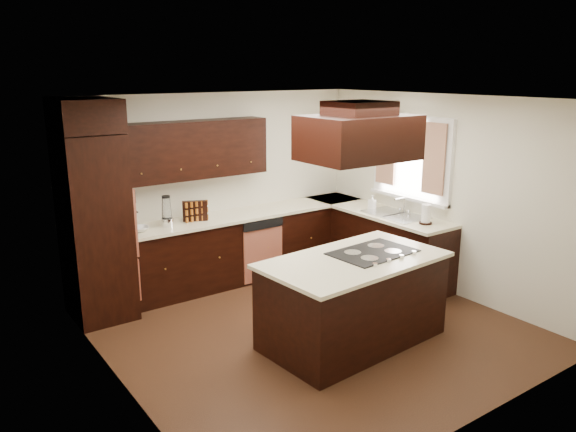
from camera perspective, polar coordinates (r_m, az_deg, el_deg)
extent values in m
cube|color=#502E1A|center=(6.35, 2.45, -11.44)|extent=(4.20, 4.20, 0.02)
cube|color=silver|center=(5.71, 2.73, 11.90)|extent=(4.20, 4.20, 0.02)
cube|color=beige|center=(7.64, -7.20, 2.95)|extent=(4.20, 0.02, 2.50)
cube|color=beige|center=(4.52, 19.34, -6.04)|extent=(4.20, 0.02, 2.50)
cube|color=beige|center=(4.95, -17.12, -4.05)|extent=(0.02, 4.20, 2.50)
cube|color=beige|center=(7.36, 15.66, 2.08)|extent=(0.02, 4.20, 2.50)
cube|color=black|center=(6.67, -18.99, -1.15)|extent=(0.65, 0.75, 2.12)
cube|color=#B45D44|center=(6.75, -16.20, -0.21)|extent=(0.05, 0.62, 0.78)
cube|color=black|center=(7.60, -5.66, -3.39)|extent=(2.93, 0.60, 0.88)
cube|color=black|center=(7.93, 8.80, -2.72)|extent=(0.60, 2.40, 0.88)
cube|color=#F0E7BF|center=(7.46, -5.69, -0.06)|extent=(2.93, 0.63, 0.04)
cube|color=#F0E7BF|center=(7.80, 8.85, 0.49)|extent=(0.63, 2.40, 0.04)
cube|color=black|center=(7.19, -9.69, 6.66)|extent=(2.00, 0.34, 0.72)
cube|color=#B45D44|center=(7.51, -2.59, -3.89)|extent=(0.60, 0.05, 0.72)
cube|color=white|center=(7.61, 12.46, 5.74)|extent=(0.06, 1.32, 1.12)
cube|color=white|center=(7.63, 12.61, 5.76)|extent=(0.00, 1.20, 1.00)
cube|color=beige|center=(7.29, 14.61, 5.63)|extent=(0.02, 0.34, 0.90)
cube|color=beige|center=(7.85, 9.92, 6.49)|extent=(0.02, 0.34, 0.90)
cube|color=silver|center=(7.56, 10.78, 0.15)|extent=(0.52, 0.84, 0.01)
cube|color=black|center=(5.94, 6.60, -8.66)|extent=(1.91, 1.13, 0.88)
cube|color=#F0E7BF|center=(5.78, 6.73, -4.47)|extent=(1.98, 1.21, 0.04)
cube|color=black|center=(5.97, 8.61, -3.66)|extent=(0.91, 0.64, 0.01)
cube|color=black|center=(5.39, 7.17, 7.90)|extent=(1.05, 0.72, 0.42)
cube|color=black|center=(5.36, 7.26, 10.82)|extent=(0.55, 0.50, 0.13)
cylinder|color=silver|center=(7.03, -12.17, -0.63)|extent=(0.15, 0.15, 0.10)
cone|color=silver|center=(6.99, -12.24, 0.80)|extent=(0.13, 0.13, 0.26)
cube|color=black|center=(7.20, -9.43, 0.52)|extent=(0.32, 0.20, 0.26)
imported|color=white|center=(6.89, -14.90, -1.30)|extent=(0.27, 0.27, 0.06)
imported|color=white|center=(7.82, 8.54, 1.41)|extent=(0.10, 0.10, 0.19)
cylinder|color=white|center=(7.17, 13.84, 0.17)|extent=(0.15, 0.15, 0.25)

